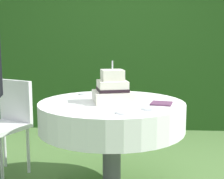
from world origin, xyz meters
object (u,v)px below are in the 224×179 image
object	(u,v)px
wedding_cake	(113,90)
serving_plate_near	(151,108)
serving_plate_left	(86,94)
napkin_stack	(161,103)
serving_plate_far	(124,112)
cake_table	(112,117)
garden_chair	(8,118)

from	to	relation	value
wedding_cake	serving_plate_near	world-z (taller)	wedding_cake
serving_plate_left	wedding_cake	bearing A→B (deg)	-52.00
serving_plate_left	napkin_stack	distance (m)	0.77
serving_plate_left	serving_plate_far	bearing A→B (deg)	-63.21
cake_table	serving_plate_near	distance (m)	0.42
serving_plate_far	garden_chair	world-z (taller)	garden_chair
cake_table	serving_plate_far	distance (m)	0.43
serving_plate_far	napkin_stack	world-z (taller)	same
wedding_cake	garden_chair	distance (m)	1.14
wedding_cake	serving_plate_left	size ratio (longest dim) A/B	2.76
cake_table	serving_plate_left	world-z (taller)	serving_plate_left
serving_plate_left	garden_chair	size ratio (longest dim) A/B	0.15
garden_chair	wedding_cake	bearing A→B (deg)	-20.14
cake_table	serving_plate_left	distance (m)	0.45
serving_plate_left	cake_table	bearing A→B (deg)	-52.93
wedding_cake	garden_chair	xyz separation A→B (m)	(-1.02, 0.37, -0.34)
cake_table	serving_plate_left	size ratio (longest dim) A/B	8.89
serving_plate_near	serving_plate_far	size ratio (longest dim) A/B	1.10
serving_plate_left	napkin_stack	xyz separation A→B (m)	(0.65, -0.42, 0.00)
cake_table	napkin_stack	size ratio (longest dim) A/B	7.51
serving_plate_near	serving_plate_far	world-z (taller)	same
garden_chair	cake_table	bearing A→B (deg)	-20.22
serving_plate_left	garden_chair	bearing A→B (deg)	178.03
serving_plate_far	wedding_cake	bearing A→B (deg)	104.52
serving_plate_left	garden_chair	xyz separation A→B (m)	(-0.75, 0.03, -0.24)
serving_plate_far	serving_plate_left	size ratio (longest dim) A/B	0.94
serving_plate_far	serving_plate_left	distance (m)	0.83
serving_plate_near	napkin_stack	world-z (taller)	same
serving_plate_far	serving_plate_near	bearing A→B (deg)	35.51
wedding_cake	napkin_stack	size ratio (longest dim) A/B	2.34
wedding_cake	napkin_stack	xyz separation A→B (m)	(0.38, -0.07, -0.09)
wedding_cake	garden_chair	bearing A→B (deg)	159.86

